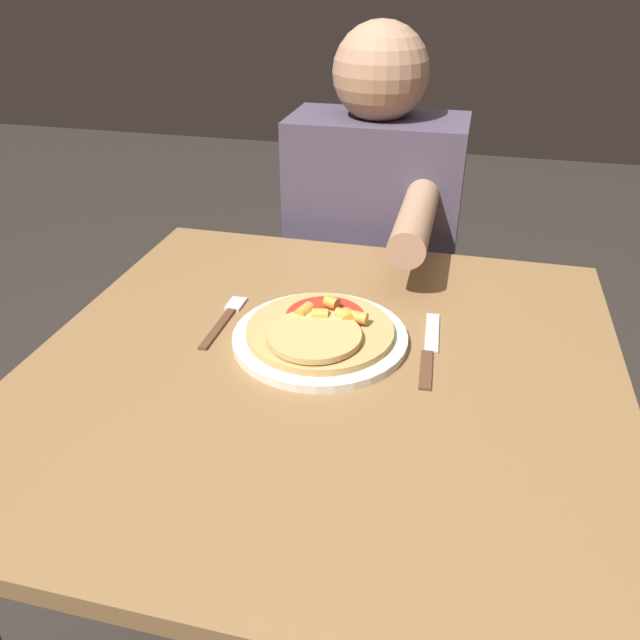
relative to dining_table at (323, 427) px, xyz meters
name	(u,v)px	position (x,y,z in m)	size (l,w,h in m)	color
dining_table	(323,427)	(0.00, 0.00, 0.00)	(0.91, 0.91, 0.76)	olive
plate	(320,337)	(-0.02, 0.06, 0.14)	(0.28, 0.28, 0.01)	silver
pizza	(320,330)	(-0.02, 0.05, 0.15)	(0.24, 0.24, 0.04)	tan
fork	(225,318)	(-0.19, 0.09, 0.13)	(0.03, 0.18, 0.00)	brown
knife	(429,350)	(0.16, 0.07, 0.13)	(0.03, 0.22, 0.00)	brown
person_diner	(374,238)	(-0.02, 0.63, 0.07)	(0.40, 0.52, 1.19)	#2D2D38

